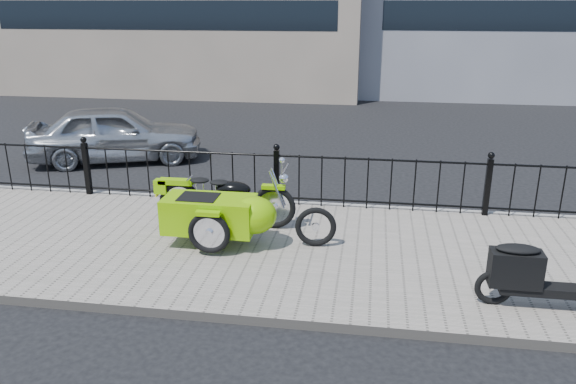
# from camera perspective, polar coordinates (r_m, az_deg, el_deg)

# --- Properties ---
(ground) EXTENTS (120.00, 120.00, 0.00)m
(ground) POSITION_cam_1_polar(r_m,az_deg,el_deg) (8.69, -2.60, -4.83)
(ground) COLOR black
(ground) RESTS_ON ground
(sidewalk) EXTENTS (30.00, 3.80, 0.12)m
(sidewalk) POSITION_cam_1_polar(r_m,az_deg,el_deg) (8.22, -3.29, -5.83)
(sidewalk) COLOR gray
(sidewalk) RESTS_ON ground
(curb) EXTENTS (30.00, 0.10, 0.12)m
(curb) POSITION_cam_1_polar(r_m,az_deg,el_deg) (9.98, -1.00, -1.23)
(curb) COLOR gray
(curb) RESTS_ON ground
(iron_fence) EXTENTS (14.11, 0.11, 1.08)m
(iron_fence) POSITION_cam_1_polar(r_m,az_deg,el_deg) (9.68, -1.15, 1.42)
(iron_fence) COLOR black
(iron_fence) RESTS_ON sidewalk
(motorcycle_sidecar) EXTENTS (2.28, 1.48, 0.98)m
(motorcycle_sidecar) POSITION_cam_1_polar(r_m,az_deg,el_deg) (8.20, -6.51, -1.93)
(motorcycle_sidecar) COLOR black
(motorcycle_sidecar) RESTS_ON sidewalk
(scooter) EXTENTS (1.59, 0.46, 1.08)m
(scooter) POSITION_cam_1_polar(r_m,az_deg,el_deg) (7.05, 24.10, -7.65)
(scooter) COLOR black
(scooter) RESTS_ON sidewalk
(spare_tire) EXTENTS (0.60, 0.14, 0.59)m
(spare_tire) POSITION_cam_1_polar(r_m,az_deg,el_deg) (8.06, 2.84, -3.56)
(spare_tire) COLOR black
(spare_tire) RESTS_ON sidewalk
(sedan_car) EXTENTS (4.06, 2.71, 1.28)m
(sedan_car) POSITION_cam_1_polar(r_m,az_deg,el_deg) (13.34, -17.10, 5.72)
(sedan_car) COLOR #A6A9AD
(sedan_car) RESTS_ON ground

